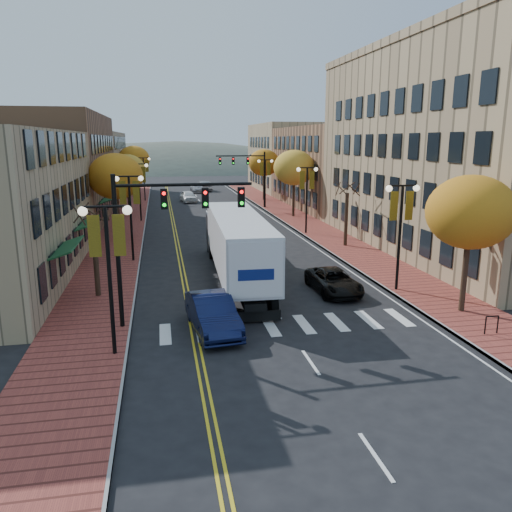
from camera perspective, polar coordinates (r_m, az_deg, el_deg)
ground at (r=21.63m, az=4.70°, el=-9.81°), size 200.00×200.00×0.00m
sidewalk_left at (r=52.44m, az=-14.67°, el=3.56°), size 4.00×85.00×0.15m
sidewalk_right at (r=54.29m, az=4.69°, el=4.26°), size 4.00×85.00×0.15m
building_left_mid at (r=56.42m, az=-23.01°, el=9.16°), size 12.00×24.00×11.00m
building_left_far at (r=81.06m, az=-19.38°, el=9.83°), size 12.00×26.00×9.50m
building_right_near at (r=42.56m, az=23.81°, el=10.82°), size 15.00×28.00×15.00m
building_right_mid at (r=65.77m, az=10.63°, el=9.95°), size 15.00×24.00×10.00m
building_right_far at (r=86.59m, az=5.25°, el=11.17°), size 15.00×20.00×11.00m
tree_left_a at (r=28.07m, az=-17.86°, el=-0.20°), size 0.28×0.28×4.20m
tree_left_b at (r=43.40m, az=-15.74°, el=8.74°), size 4.48×4.48×7.21m
tree_left_c at (r=59.35m, az=-14.52°, el=9.49°), size 4.16×4.16×6.69m
tree_left_d at (r=77.29m, az=-13.78°, el=10.69°), size 4.61×4.61×7.42m
tree_right_a at (r=25.85m, az=23.33°, el=4.60°), size 4.16×4.16×6.69m
tree_right_b at (r=40.35m, az=10.26°, el=4.14°), size 0.28×0.28×4.20m
tree_right_c at (r=55.17m, az=4.37°, el=10.02°), size 4.48×4.48×7.21m
tree_right_d at (r=70.72m, az=0.91°, el=10.61°), size 4.35×4.35×7.00m
lamp_left_a at (r=19.70m, az=-16.57°, el=0.50°), size 1.96×0.36×6.05m
lamp_left_b at (r=35.45m, az=-14.20°, el=6.07°), size 1.96×0.36×6.05m
lamp_left_c at (r=53.35m, az=-13.21°, el=8.37°), size 1.96×0.36×6.05m
lamp_left_d at (r=71.30m, az=-12.71°, el=9.52°), size 1.96×0.36×6.05m
lamp_right_a at (r=28.60m, az=16.23°, el=4.33°), size 1.96×0.36×6.05m
lamp_right_b at (r=45.25m, az=5.84°, el=7.85°), size 1.96×0.36×6.05m
lamp_right_c at (r=62.65m, az=1.07°, el=9.37°), size 1.96×0.36×6.05m
traffic_mast_near at (r=22.43m, az=-10.82°, el=3.94°), size 6.10×0.35×7.00m
traffic_mast_far at (r=62.22m, az=-0.78°, el=9.93°), size 6.10×0.34×7.00m
semi_truck at (r=30.33m, az=-2.36°, el=1.73°), size 3.23×16.64×4.14m
navy_sedan at (r=22.58m, az=-4.99°, el=-6.56°), size 2.28×5.18×1.65m
black_suv at (r=28.44m, az=8.86°, el=-2.85°), size 2.29×4.79×1.32m
car_far_white at (r=70.06m, az=-7.77°, el=6.77°), size 2.36×4.76×1.56m
car_far_silver at (r=83.06m, az=-6.75°, el=7.73°), size 2.24×4.90×1.39m
car_far_oncoming at (r=85.51m, az=-5.93°, el=7.98°), size 2.36×5.13×1.63m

